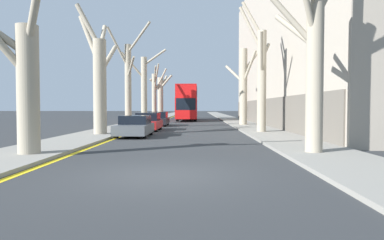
% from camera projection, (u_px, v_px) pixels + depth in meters
% --- Properties ---
extents(ground_plane, '(300.00, 300.00, 0.00)m').
position_uv_depth(ground_plane, '(162.00, 175.00, 8.78)').
color(ground_plane, '#2B2D30').
extents(sidewalk_left, '(3.04, 120.00, 0.12)m').
position_uv_depth(sidewalk_left, '(162.00, 117.00, 58.84)').
color(sidewalk_left, gray).
rests_on(sidewalk_left, ground).
extents(sidewalk_right, '(3.04, 120.00, 0.12)m').
position_uv_depth(sidewalk_right, '(225.00, 117.00, 58.63)').
color(sidewalk_right, gray).
rests_on(sidewalk_right, ground).
extents(building_facade_right, '(10.08, 38.19, 15.86)m').
position_uv_depth(building_facade_right, '(315.00, 42.00, 32.42)').
color(building_facade_right, '#9E9384').
rests_on(building_facade_right, ground).
extents(kerb_line_stripe, '(0.24, 120.00, 0.01)m').
position_uv_depth(kerb_line_stripe, '(171.00, 117.00, 58.81)').
color(kerb_line_stripe, yellow).
rests_on(kerb_line_stripe, ground).
extents(street_tree_left_0, '(3.66, 1.80, 6.56)m').
position_uv_depth(street_tree_left_0, '(24.00, 78.00, 11.89)').
color(street_tree_left_0, gray).
rests_on(street_tree_left_0, ground).
extents(street_tree_left_1, '(2.02, 3.50, 8.03)m').
position_uv_depth(street_tree_left_1, '(99.00, 78.00, 21.03)').
color(street_tree_left_1, gray).
rests_on(street_tree_left_1, ground).
extents(street_tree_left_2, '(3.80, 2.20, 8.54)m').
position_uv_depth(street_tree_left_2, '(128.00, 81.00, 28.76)').
color(street_tree_left_2, gray).
rests_on(street_tree_left_2, ground).
extents(street_tree_left_3, '(4.79, 2.17, 7.95)m').
position_uv_depth(street_tree_left_3, '(144.00, 87.00, 36.60)').
color(street_tree_left_3, gray).
rests_on(street_tree_left_3, ground).
extents(street_tree_left_4, '(2.01, 2.80, 7.29)m').
position_uv_depth(street_tree_left_4, '(155.00, 94.00, 44.79)').
color(street_tree_left_4, gray).
rests_on(street_tree_left_4, ground).
extents(street_tree_left_5, '(3.50, 2.37, 6.62)m').
position_uv_depth(street_tree_left_5, '(161.00, 96.00, 51.84)').
color(street_tree_left_5, gray).
rests_on(street_tree_left_5, ground).
extents(street_tree_right_0, '(4.19, 2.94, 7.91)m').
position_uv_depth(street_tree_right_0, '(313.00, 51.00, 12.36)').
color(street_tree_right_0, gray).
rests_on(street_tree_right_0, ground).
extents(street_tree_right_1, '(2.32, 3.35, 8.87)m').
position_uv_depth(street_tree_right_1, '(261.00, 75.00, 22.75)').
color(street_tree_right_1, gray).
rests_on(street_tree_right_1, ground).
extents(street_tree_right_2, '(3.72, 3.60, 7.84)m').
position_uv_depth(street_tree_right_2, '(244.00, 84.00, 32.19)').
color(street_tree_right_2, gray).
rests_on(street_tree_right_2, ground).
extents(double_decker_bus, '(2.61, 10.51, 4.51)m').
position_uv_depth(double_decker_bus, '(187.00, 101.00, 45.15)').
color(double_decker_bus, red).
rests_on(double_decker_bus, ground).
extents(parked_car_0, '(1.83, 4.10, 1.25)m').
position_uv_depth(parked_car_0, '(135.00, 126.00, 20.44)').
color(parked_car_0, '#4C5156').
rests_on(parked_car_0, ground).
extents(parked_car_1, '(1.80, 4.46, 1.34)m').
position_uv_depth(parked_car_1, '(148.00, 122.00, 25.75)').
color(parked_car_1, maroon).
rests_on(parked_car_1, ground).
extents(parked_car_2, '(1.83, 4.12, 1.32)m').
position_uv_depth(parked_car_2, '(158.00, 119.00, 32.13)').
color(parked_car_2, black).
rests_on(parked_car_2, ground).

